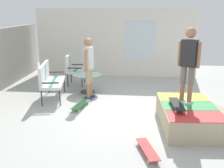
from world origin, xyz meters
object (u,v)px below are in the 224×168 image
at_px(skate_ramp, 189,116).
at_px(person_watching, 89,64).
at_px(person_skater, 189,61).
at_px(patio_bench, 49,78).
at_px(skateboard_spare, 148,149).
at_px(skateboard_on_ramp, 177,104).
at_px(skateboard_by_bench, 80,104).
at_px(patio_table, 87,80).
at_px(patio_chair_near_house, 73,67).

relative_size(skate_ramp, person_watching, 1.10).
bearing_deg(person_skater, patio_bench, 69.80).
distance_m(patio_bench, person_watching, 1.19).
xyz_separation_m(patio_bench, person_watching, (0.18, -1.11, 0.40)).
distance_m(skateboard_spare, skateboard_on_ramp, 1.31).
bearing_deg(person_watching, person_skater, -121.43).
distance_m(person_skater, skateboard_by_bench, 2.95).
bearing_deg(patio_table, skateboard_by_bench, -177.14).
bearing_deg(patio_table, person_skater, -127.92).
relative_size(patio_chair_near_house, person_watching, 0.59).
distance_m(skateboard_by_bench, skateboard_on_ramp, 2.56).
xyz_separation_m(skate_ramp, patio_table, (2.15, 2.67, 0.16)).
bearing_deg(person_watching, skateboard_by_bench, 172.76).
xyz_separation_m(patio_chair_near_house, person_skater, (-2.78, -3.23, 0.82)).
bearing_deg(skate_ramp, person_watching, 57.27).
distance_m(person_watching, skateboard_by_bench, 1.20).
height_order(patio_table, skateboard_spare, patio_table).
distance_m(patio_table, person_watching, 0.82).
relative_size(person_watching, person_skater, 1.05).
bearing_deg(patio_chair_near_house, patio_bench, 168.52).
height_order(skateboard_spare, skateboard_on_ramp, skateboard_on_ramp).
height_order(patio_chair_near_house, skateboard_by_bench, patio_chair_near_house).
distance_m(patio_chair_near_house, skateboard_spare, 4.83).
xyz_separation_m(person_watching, skateboard_on_ramp, (-1.80, -2.19, -0.44)).
height_order(skate_ramp, patio_chair_near_house, patio_chair_near_house).
bearing_deg(patio_bench, skateboard_by_bench, -119.86).
xyz_separation_m(patio_table, person_watching, (-0.53, -0.16, 0.61)).
bearing_deg(patio_bench, patio_table, -52.95).
bearing_deg(patio_table, person_watching, -163.14).
bearing_deg(skateboard_on_ramp, skate_ramp, -59.58).
bearing_deg(skate_ramp, patio_chair_near_house, 48.69).
bearing_deg(patio_bench, patio_chair_near_house, -11.48).
distance_m(patio_table, skateboard_by_bench, 1.33).
bearing_deg(skateboard_on_ramp, patio_bench, 63.85).
bearing_deg(person_watching, skateboard_on_ramp, -129.40).
bearing_deg(skateboard_by_bench, person_watching, -7.24).
height_order(patio_chair_near_house, patio_table, patio_chair_near_house).
relative_size(skate_ramp, skateboard_spare, 2.30).
height_order(patio_chair_near_house, skateboard_on_ramp, patio_chair_near_house).
relative_size(skate_ramp, patio_table, 2.11).
distance_m(patio_chair_near_house, patio_table, 1.02).
distance_m(patio_bench, skateboard_by_bench, 1.28).
xyz_separation_m(person_skater, skateboard_on_ramp, (-0.32, 0.23, -0.87)).
bearing_deg(patio_chair_near_house, skate_ramp, -131.31).
bearing_deg(skateboard_on_ramp, person_skater, -35.33).
height_order(skateboard_by_bench, skateboard_on_ramp, skateboard_on_ramp).
relative_size(skate_ramp, patio_chair_near_house, 1.86).
xyz_separation_m(patio_bench, skateboard_spare, (-2.68, -2.69, -0.53)).
bearing_deg(patio_table, patio_chair_near_house, 39.97).
xyz_separation_m(patio_chair_near_house, person_watching, (-1.30, -0.81, 0.40)).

